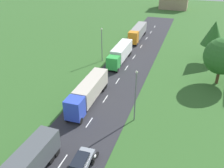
% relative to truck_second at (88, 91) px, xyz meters
% --- Properties ---
extents(road, '(10.00, 140.00, 0.06)m').
position_rel_truck_second_xyz_m(road, '(2.22, -6.49, -2.09)').
color(road, '#2B2B30').
rests_on(road, ground).
extents(lane_marking_centre, '(0.16, 121.90, 0.01)m').
position_rel_truck_second_xyz_m(lane_marking_centre, '(2.22, -9.62, -2.06)').
color(lane_marking_centre, white).
rests_on(lane_marking_centre, road).
extents(truck_second, '(2.67, 12.40, 3.58)m').
position_rel_truck_second_xyz_m(truck_second, '(0.00, 0.00, 0.00)').
color(truck_second, blue).
rests_on(truck_second, road).
extents(truck_third, '(2.55, 12.08, 3.56)m').
position_rel_truck_second_xyz_m(truck_third, '(-0.08, 18.02, -0.03)').
color(truck_third, green).
rests_on(truck_third, road).
extents(truck_fourth, '(2.66, 13.31, 3.59)m').
position_rel_truck_second_xyz_m(truck_fourth, '(-0.17, 35.21, -0.03)').
color(truck_fourth, orange).
rests_on(truck_fourth, road).
extents(car_second, '(2.01, 4.61, 1.47)m').
position_rel_truck_second_xyz_m(car_second, '(4.68, -13.02, -1.29)').
color(car_second, '#8C939E').
rests_on(car_second, road).
extents(motorcycle_courier, '(0.28, 1.94, 0.91)m').
position_rel_truck_second_xyz_m(motorcycle_courier, '(5.83, -11.44, -1.58)').
color(motorcycle_courier, black).
rests_on(motorcycle_courier, road).
extents(lamppost_second, '(0.36, 0.36, 8.05)m').
position_rel_truck_second_xyz_m(lamppost_second, '(8.23, -2.20, 2.38)').
color(lamppost_second, slate).
rests_on(lamppost_second, ground).
extents(lamppost_third, '(0.36, 0.36, 7.57)m').
position_rel_truck_second_xyz_m(lamppost_third, '(-4.18, 17.24, 2.14)').
color(lamppost_third, slate).
rests_on(lamppost_third, ground).
extents(tree_oak, '(6.69, 6.69, 8.84)m').
position_rel_truck_second_xyz_m(tree_oak, '(20.21, 14.03, 3.36)').
color(tree_oak, '#513823').
rests_on(tree_oak, ground).
extents(tree_pine, '(4.75, 4.75, 9.22)m').
position_rel_truck_second_xyz_m(tree_pine, '(18.83, 24.51, 4.45)').
color(tree_pine, '#513823').
rests_on(tree_pine, ground).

